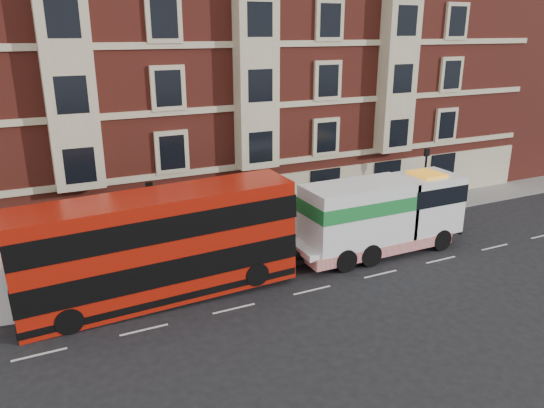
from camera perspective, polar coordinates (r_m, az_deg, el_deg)
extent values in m
plane|color=black|center=(25.60, 4.33, -9.24)|extent=(120.00, 120.00, 0.00)
cube|color=slate|center=(31.66, -2.48, -3.47)|extent=(90.00, 3.00, 0.15)
cube|color=maroon|center=(36.68, -6.76, 13.80)|extent=(45.00, 12.00, 18.00)
cylinder|color=black|center=(28.04, -12.78, -2.32)|extent=(0.14, 0.14, 4.00)
cube|color=black|center=(27.39, -13.09, 1.79)|extent=(0.35, 0.15, 0.50)
cylinder|color=black|center=(36.22, 16.03, 2.12)|extent=(0.14, 0.14, 4.00)
cube|color=black|center=(35.71, 16.33, 5.35)|extent=(0.35, 0.15, 0.50)
cube|color=#AD1709|center=(24.26, -12.01, -4.48)|extent=(12.31, 2.75, 4.84)
cube|color=black|center=(24.55, -11.90, -6.02)|extent=(12.35, 2.81, 1.15)
cube|color=black|center=(23.81, -12.21, -1.67)|extent=(12.35, 2.81, 1.10)
cylinder|color=black|center=(23.51, -20.99, -11.61)|extent=(1.14, 0.35, 1.14)
cylinder|color=black|center=(25.72, -21.56, -9.01)|extent=(1.14, 0.35, 1.14)
cylinder|color=black|center=(25.09, -1.69, -7.49)|extent=(1.14, 0.35, 1.14)
cylinder|color=black|center=(27.16, -3.86, -5.42)|extent=(1.14, 0.35, 1.14)
cube|color=white|center=(29.73, 11.19, -3.29)|extent=(9.89, 2.53, 0.33)
cube|color=white|center=(31.21, 16.05, 0.16)|extent=(3.52, 2.75, 3.19)
cube|color=white|center=(28.48, 9.25, -0.97)|extent=(5.94, 2.75, 3.19)
cube|color=#1C8034|center=(28.30, 9.30, 0.08)|extent=(5.99, 2.79, 0.77)
cube|color=red|center=(29.75, 10.81, -4.05)|extent=(8.79, 2.81, 0.60)
cylinder|color=black|center=(31.19, 17.71, -3.66)|extent=(1.21, 0.38, 1.21)
cylinder|color=black|center=(32.89, 14.78, -2.25)|extent=(1.21, 0.38, 1.21)
cylinder|color=black|center=(28.24, 10.49, -5.40)|extent=(1.21, 0.44, 1.21)
cylinder|color=black|center=(30.11, 7.71, -3.72)|extent=(1.21, 0.44, 1.21)
cylinder|color=black|center=(27.42, 7.87, -6.01)|extent=(1.21, 0.44, 1.21)
cylinder|color=black|center=(29.33, 5.19, -4.23)|extent=(1.21, 0.44, 1.21)
cube|color=white|center=(25.67, -26.61, -8.03)|extent=(5.14, 2.66, 2.55)
cylinder|color=black|center=(24.99, -23.02, -10.54)|extent=(0.77, 0.35, 0.75)
cylinder|color=black|center=(26.64, -22.70, -8.66)|extent=(0.77, 0.35, 0.75)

